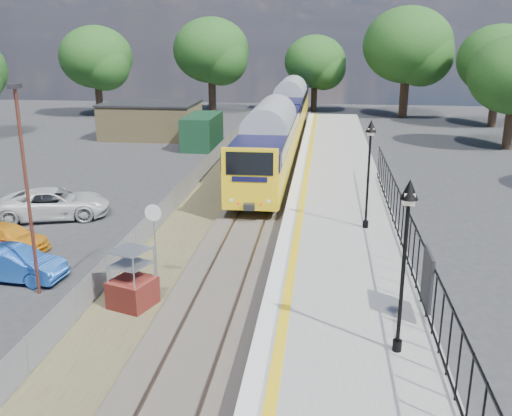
% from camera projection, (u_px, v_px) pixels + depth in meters
% --- Properties ---
extents(ground, '(120.00, 120.00, 0.00)m').
position_uv_depth(ground, '(218.00, 302.00, 19.53)').
color(ground, '#2D2D30').
rests_on(ground, ground).
extents(track_bed, '(5.90, 80.00, 0.29)m').
position_uv_depth(track_bed, '(244.00, 215.00, 28.75)').
color(track_bed, '#473F38').
rests_on(track_bed, ground).
extents(platform, '(5.00, 70.00, 0.90)m').
position_uv_depth(platform, '(338.00, 222.00, 26.52)').
color(platform, gray).
rests_on(platform, ground).
extents(platform_edge, '(0.90, 70.00, 0.01)m').
position_uv_depth(platform_edge, '(294.00, 211.00, 26.62)').
color(platform_edge, silver).
rests_on(platform_edge, platform).
extents(victorian_lamp_south, '(0.44, 0.44, 4.60)m').
position_uv_depth(victorian_lamp_south, '(407.00, 227.00, 13.85)').
color(victorian_lamp_south, black).
rests_on(victorian_lamp_south, platform).
extents(victorian_lamp_north, '(0.44, 0.44, 4.60)m').
position_uv_depth(victorian_lamp_north, '(370.00, 149.00, 23.37)').
color(victorian_lamp_north, black).
rests_on(victorian_lamp_north, platform).
extents(palisade_fence, '(0.12, 26.00, 2.00)m').
position_uv_depth(palisade_fence, '(409.00, 238.00, 20.37)').
color(palisade_fence, black).
rests_on(palisade_fence, platform).
extents(wire_fence, '(0.06, 52.00, 1.20)m').
position_uv_depth(wire_fence, '(183.00, 191.00, 31.24)').
color(wire_fence, '#999EA3').
rests_on(wire_fence, ground).
extents(outbuilding, '(10.80, 10.10, 3.12)m').
position_uv_depth(outbuilding, '(161.00, 122.00, 50.00)').
color(outbuilding, '#938053').
rests_on(outbuilding, ground).
extents(tree_line, '(56.80, 43.80, 11.88)m').
position_uv_depth(tree_line, '(307.00, 58.00, 57.36)').
color(tree_line, '#332319').
rests_on(tree_line, ground).
extents(train, '(2.82, 40.83, 3.51)m').
position_uv_depth(train, '(283.00, 118.00, 46.24)').
color(train, yellow).
rests_on(train, ground).
extents(brick_plinth, '(1.65, 1.65, 2.09)m').
position_uv_depth(brick_plinth, '(132.00, 279.00, 18.91)').
color(brick_plinth, maroon).
rests_on(brick_plinth, ground).
extents(speed_sign, '(0.62, 0.12, 3.06)m').
position_uv_depth(speed_sign, '(154.00, 230.00, 20.36)').
color(speed_sign, '#999EA3').
rests_on(speed_sign, ground).
extents(carpark_lamp, '(0.25, 0.50, 7.30)m').
position_uv_depth(carpark_lamp, '(26.00, 180.00, 19.00)').
color(carpark_lamp, '#53251B').
rests_on(carpark_lamp, ground).
extents(car_red, '(3.70, 2.16, 1.18)m').
position_uv_depth(car_red, '(2.00, 256.00, 22.04)').
color(car_red, '#B12910').
rests_on(car_red, ground).
extents(car_blue, '(3.92, 1.65, 1.26)m').
position_uv_depth(car_blue, '(14.00, 264.00, 21.15)').
color(car_blue, '#1B4CA5').
rests_on(car_blue, ground).
extents(car_yellow, '(3.96, 2.35, 1.08)m').
position_uv_depth(car_yellow, '(8.00, 237.00, 24.23)').
color(car_yellow, orange).
rests_on(car_yellow, ground).
extents(car_white, '(5.91, 4.00, 1.50)m').
position_uv_depth(car_white, '(54.00, 203.00, 28.36)').
color(car_white, silver).
rests_on(car_white, ground).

